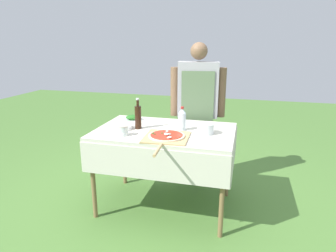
{
  "coord_description": "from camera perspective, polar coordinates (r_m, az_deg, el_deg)",
  "views": [
    {
      "loc": [
        0.72,
        -2.6,
        1.62
      ],
      "look_at": [
        0.03,
        0.0,
        0.84
      ],
      "focal_mm": 32.0,
      "sensor_mm": 36.0,
      "label": 1
    }
  ],
  "objects": [
    {
      "name": "ground_plane",
      "position": [
        3.15,
        -0.55,
        -14.87
      ],
      "size": [
        12.0,
        12.0,
        0.0
      ],
      "primitive_type": "plane",
      "color": "#517F38"
    },
    {
      "name": "prep_table",
      "position": [
        2.85,
        -0.59,
        -2.38
      ],
      "size": [
        1.31,
        0.86,
        0.8
      ],
      "color": "beige",
      "rests_on": "ground"
    },
    {
      "name": "person_cook",
      "position": [
        3.32,
        5.65,
        4.26
      ],
      "size": [
        0.6,
        0.25,
        1.6
      ],
      "rotation": [
        0.0,
        0.0,
        3.28
      ],
      "color": "#4C4C51",
      "rests_on": "ground"
    },
    {
      "name": "pizza_on_peel",
      "position": [
        2.58,
        -0.35,
        -2.07
      ],
      "size": [
        0.4,
        0.65,
        0.05
      ],
      "rotation": [
        0.0,
        0.0,
        0.06
      ],
      "color": "tan",
      "rests_on": "prep_table"
    },
    {
      "name": "oil_bottle",
      "position": [
        2.85,
        -5.73,
        1.79
      ],
      "size": [
        0.06,
        0.06,
        0.29
      ],
      "color": "black",
      "rests_on": "prep_table"
    },
    {
      "name": "water_bottle",
      "position": [
        2.79,
        2.71,
        1.29
      ],
      "size": [
        0.07,
        0.07,
        0.22
      ],
      "color": "silver",
      "rests_on": "prep_table"
    },
    {
      "name": "herb_container",
      "position": [
        3.19,
        -6.6,
        1.61
      ],
      "size": [
        0.22,
        0.19,
        0.05
      ],
      "rotation": [
        0.0,
        0.0,
        0.37
      ],
      "color": "silver",
      "rests_on": "prep_table"
    },
    {
      "name": "mixing_tub",
      "position": [
        2.71,
        7.17,
        -0.52
      ],
      "size": [
        0.15,
        0.15,
        0.09
      ],
      "primitive_type": "cylinder",
      "color": "silver",
      "rests_on": "prep_table"
    },
    {
      "name": "plate_stack",
      "position": [
        2.89,
        -8.97,
        -0.17
      ],
      "size": [
        0.23,
        0.23,
        0.03
      ],
      "color": "white",
      "rests_on": "prep_table"
    },
    {
      "name": "sauce_jar",
      "position": [
        2.68,
        -8.53,
        -0.98
      ],
      "size": [
        0.09,
        0.09,
        0.09
      ],
      "color": "silver",
      "rests_on": "prep_table"
    }
  ]
}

